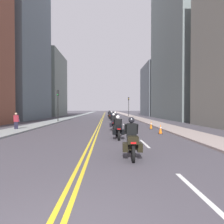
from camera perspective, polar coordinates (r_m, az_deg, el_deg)
The scene contains 23 objects.
ground_plane at distance 50.25m, azimuth -2.72°, elevation -1.26°, with size 264.00×264.00×0.00m, color #45414A.
sidewalk_left at distance 50.90m, azimuth -11.00°, elevation -1.19°, with size 2.50×144.00×0.12m, color gray.
sidewalk_right at distance 50.65m, azimuth 5.61°, elevation -1.18°, with size 2.50×144.00×0.12m, color #9F8F8A.
centreline_yellow_inner at distance 50.25m, azimuth -2.85°, elevation -1.26°, with size 0.12×132.00×0.01m, color yellow.
centreline_yellow_outer at distance 50.24m, azimuth -2.58°, elevation -1.26°, with size 0.12×132.00×0.01m, color yellow.
lane_dashes_white at distance 31.34m, azimuth 2.26°, elevation -2.63°, with size 0.14×56.40×0.01m.
building_left_1 at distance 40.46m, azimuth -26.61°, elevation 21.01°, with size 6.51×14.12×31.81m.
building_right_1 at distance 40.41m, azimuth 22.73°, elevation 19.90°, with size 9.69×18.42×30.25m.
building_left_2 at distance 54.24m, azimuth -19.62°, elevation 8.07°, with size 7.74×13.98×17.44m.
building_right_2 at distance 54.52m, azimuth 15.23°, elevation 6.59°, with size 9.81×12.31×14.67m.
motorcycle_0 at distance 7.46m, azimuth 6.26°, elevation -9.13°, with size 0.78×2.24×1.66m.
motorcycle_1 at distance 12.03m, azimuth 1.88°, elevation -5.43°, with size 0.77×2.23×1.56m.
motorcycle_2 at distance 16.80m, azimuth 0.52°, elevation -3.56°, with size 0.76×2.14×1.59m.
motorcycle_3 at distance 21.53m, azimuth 1.04°, elevation -2.50°, with size 0.77×2.21×1.67m.
motorcycle_4 at distance 26.16m, azimuth 0.50°, elevation -1.91°, with size 0.77×2.10×1.59m.
motorcycle_5 at distance 31.01m, azimuth -0.10°, elevation -1.49°, with size 0.78×2.16×1.57m.
motorcycle_6 at distance 35.20m, azimuth -0.73°, elevation -1.18°, with size 0.77×2.20×1.63m.
motorcycle_7 at distance 40.00m, azimuth -0.89°, elevation -0.91°, with size 0.78×2.17×1.66m.
traffic_cone_0 at distance 14.85m, azimuth 15.13°, elevation -5.20°, with size 0.33×0.33×0.79m.
traffic_cone_1 at distance 18.23m, azimuth 12.28°, elevation -4.01°, with size 0.30×0.30×0.82m.
traffic_light_near at distance 28.36m, azimuth -16.79°, elevation 3.59°, with size 0.28×0.38×4.79m.
traffic_light_far at distance 45.90m, azimuth 5.31°, elevation 2.77°, with size 0.28×0.38×4.96m.
pedestrian_0 at distance 18.97m, azimuth -28.12°, elevation -2.59°, with size 0.43×0.47×1.63m.
Camera 1 is at (0.87, -2.20, 1.99)m, focal length 28.82 mm.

